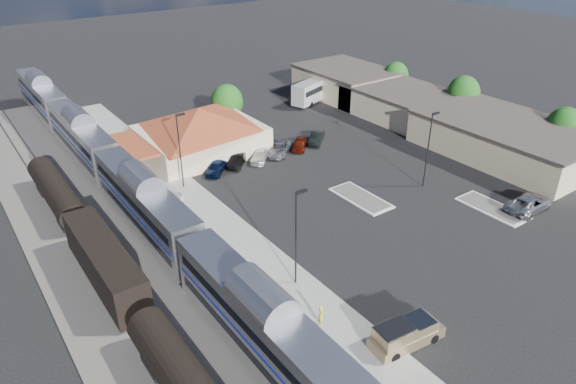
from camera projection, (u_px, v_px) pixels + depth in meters
ground at (346, 217)px, 54.05m from camera, size 280.00×280.00×0.00m
railbed at (124, 247)px, 48.96m from camera, size 16.00×100.00×0.12m
platform at (218, 227)px, 52.14m from camera, size 5.50×92.00×0.18m
passenger_train at (145, 207)px, 50.10m from camera, size 3.00×104.00×5.55m
freight_cars at (105, 265)px, 43.34m from camera, size 2.80×46.00×4.00m
station_depot at (200, 130)px, 67.43m from camera, size 18.35×12.24×6.20m
buildings_east at (423, 109)px, 77.60m from camera, size 14.40×51.40×4.80m
traffic_island_south at (361, 198)px, 57.49m from camera, size 3.30×7.50×0.21m
traffic_island_north at (492, 208)px, 55.46m from camera, size 3.30×7.50×0.21m
lamp_plat_s at (297, 231)px, 41.63m from camera, size 1.08×0.25×9.00m
lamp_plat_n at (180, 145)px, 57.39m from camera, size 1.08×0.25×9.00m
lamp_lot at (429, 144)px, 57.75m from camera, size 1.08×0.25×9.00m
tree_east_a at (564, 126)px, 66.82m from camera, size 4.56×4.56×6.42m
tree_east_b at (463, 93)px, 78.13m from camera, size 4.94×4.94×6.96m
tree_east_c at (396, 76)px, 88.38m from camera, size 4.41×4.41×6.21m
tree_depot at (227, 102)px, 75.19m from camera, size 4.71×4.71×6.63m
pickup_truck at (407, 334)px, 37.51m from camera, size 5.95×2.68×1.99m
suv at (529, 203)px, 54.86m from camera, size 6.26×3.02×1.72m
coach_bus at (317, 88)px, 87.52m from camera, size 11.97×6.40×3.79m
person_a at (321, 315)px, 39.11m from camera, size 0.50×0.70×1.78m
person_b at (181, 199)px, 55.16m from camera, size 0.95×1.05×1.76m
parked_car_a at (216, 167)px, 62.98m from camera, size 4.39×4.34×1.50m
parked_car_b at (237, 160)px, 64.85m from camera, size 4.21×4.20×1.45m
parked_car_c at (260, 156)px, 66.31m from camera, size 4.62×4.53×1.34m
parked_car_d at (279, 149)px, 68.13m from camera, size 5.70×5.53×1.51m
parked_car_e at (300, 144)px, 69.57m from camera, size 4.14×4.20×1.43m
parked_car_f at (317, 138)px, 71.41m from camera, size 4.50×4.24×1.51m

